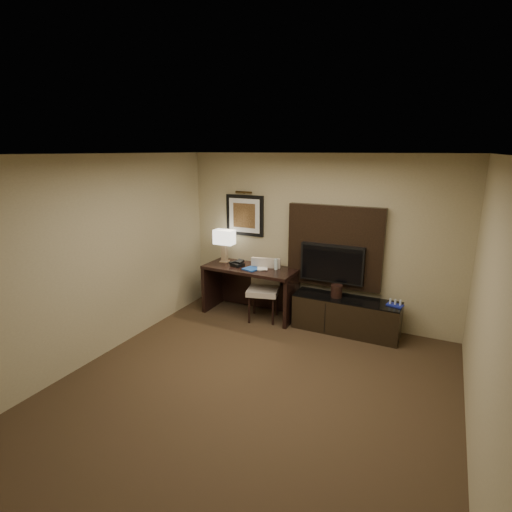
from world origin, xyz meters
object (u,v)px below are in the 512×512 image
Objects in this scene: desk_chair at (263,290)px; desk_phone at (237,263)px; table_lamp at (224,245)px; credenza at (346,315)px; minibar_tray at (395,303)px; water_bottle at (276,264)px; ice_bucket at (337,291)px; tv at (332,264)px; desk at (250,291)px.

desk_chair is 0.64m from desk_phone.
table_lamp is at bearing 174.95° from desk_phone.
minibar_tray is at bearing 1.36° from credenza.
desk_chair is at bearing -174.90° from credenza.
ice_bucket is at bearing -4.13° from water_bottle.
desk_phone is 0.97× the size of ice_bucket.
water_bottle reaches higher than minibar_tray.
desk_chair is at bearing -175.34° from ice_bucket.
tv reaches higher than ice_bucket.
water_bottle is 0.93× the size of ice_bucket.
water_bottle is 0.80× the size of minibar_tray.
desk_phone is 1.72m from ice_bucket.
tv is 0.44m from ice_bucket.
water_bottle is at bearing 178.27° from minibar_tray.
water_bottle is 1.93m from minibar_tray.
desk_phone is at bearing -178.49° from credenza.
table_lamp is 2.63× the size of minibar_tray.
tv is at bearing 169.80° from minibar_tray.
tv is at bearing 126.03° from ice_bucket.
tv is 4.43× the size of minibar_tray.
desk_phone is at bearing -179.32° from ice_bucket.
tv is at bearing 148.80° from credenza.
ice_bucket is at bearing -3.32° from table_lamp.
table_lamp reaches higher than ice_bucket.
water_bottle is at bearing -172.18° from tv.
desk is 2.64× the size of table_lamp.
table_lamp reaches higher than desk_chair.
table_lamp is 3.05× the size of ice_bucket.
desk is at bearing 146.08° from desk_chair.
tv is at bearing 1.93° from desk_chair.
desk_chair is at bearing -17.86° from desk.
water_bottle is at bearing 26.00° from desk_phone.
ice_bucket is at bearing 18.49° from desk_phone.
desk_chair is (0.29, -0.11, 0.09)m from desk.
desk_phone is 2.59m from minibar_tray.
ice_bucket is 0.86× the size of minibar_tray.
desk_chair is 1.72× the size of table_lamp.
desk_phone is (-1.87, -0.03, 0.61)m from credenza.
desk_chair reaches higher than minibar_tray.
desk reaches higher than minibar_tray.
credenza is at bearing -179.26° from minibar_tray.
desk_phone is (-1.56, -0.22, -0.13)m from tv.
desk is 8.05× the size of ice_bucket.
ice_bucket is at bearing 1.84° from desk.
ice_bucket is (1.71, 0.02, -0.23)m from desk_phone.
minibar_tray is (1.90, -0.06, -0.33)m from water_bottle.
ice_bucket is at bearing -9.21° from desk_chair.
credenza is 8.93× the size of water_bottle.
water_bottle is at bearing 10.84° from desk.
credenza is 0.41m from ice_bucket.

